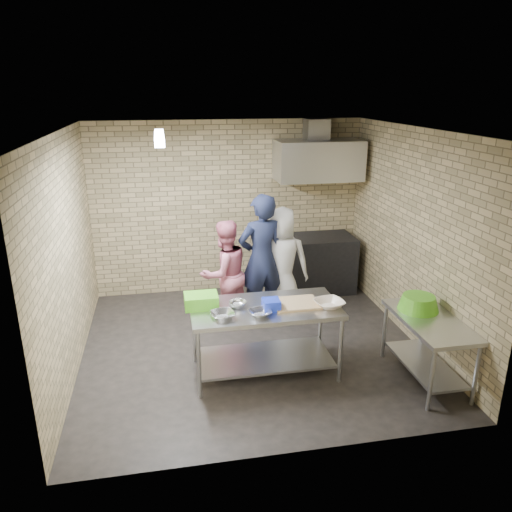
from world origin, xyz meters
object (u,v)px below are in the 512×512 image
(stove, at_px, (315,264))
(woman_white, at_px, (281,263))
(man_navy, at_px, (261,259))
(woman_pink, at_px, (225,274))
(bottle_green, at_px, (342,163))
(green_crate, at_px, (201,301))
(side_counter, at_px, (427,349))
(green_basin, at_px, (418,303))
(blue_tub, at_px, (271,305))
(prep_table, at_px, (265,339))

(stove, relative_size, woman_white, 0.75)
(man_navy, height_order, woman_pink, man_navy)
(bottle_green, distance_m, woman_pink, 2.68)
(green_crate, relative_size, woman_white, 0.23)
(side_counter, relative_size, woman_white, 0.75)
(green_crate, height_order, green_basin, green_crate)
(woman_pink, xyz_separation_m, woman_white, (0.83, 0.15, 0.05))
(green_basin, xyz_separation_m, woman_pink, (-2.02, 1.55, -0.09))
(blue_tub, distance_m, bottle_green, 3.31)
(stove, xyz_separation_m, bottle_green, (0.45, 0.24, 1.57))
(prep_table, distance_m, woman_pink, 1.39)
(side_counter, bearing_deg, blue_tub, 167.23)
(stove, xyz_separation_m, woman_white, (-0.76, -0.79, 0.35))
(stove, relative_size, woman_pink, 0.80)
(woman_pink, bearing_deg, blue_tub, 78.36)
(stove, xyz_separation_m, green_crate, (-2.00, -2.14, 0.46))
(side_counter, height_order, blue_tub, blue_tub)
(green_crate, distance_m, bottle_green, 3.60)
(green_crate, distance_m, woman_white, 1.84)
(stove, height_order, green_crate, green_crate)
(man_navy, bearing_deg, stove, -150.02)
(blue_tub, height_order, man_navy, man_navy)
(green_basin, distance_m, woman_pink, 2.55)
(blue_tub, relative_size, bottle_green, 1.23)
(prep_table, distance_m, woman_white, 1.62)
(side_counter, height_order, green_basin, green_basin)
(prep_table, bearing_deg, bottle_green, 55.00)
(stove, relative_size, man_navy, 0.66)
(prep_table, bearing_deg, man_navy, 80.35)
(bottle_green, bearing_deg, stove, -151.93)
(green_basin, distance_m, bottle_green, 2.98)
(bottle_green, bearing_deg, side_counter, -90.00)
(prep_table, relative_size, woman_pink, 1.11)
(bottle_green, distance_m, woman_white, 2.00)
(green_crate, relative_size, bottle_green, 2.46)
(green_basin, xyz_separation_m, man_navy, (-1.51, 1.57, 0.08))
(woman_white, bearing_deg, side_counter, 137.14)
(stove, height_order, bottle_green, bottle_green)
(prep_table, bearing_deg, blue_tub, -63.43)
(green_basin, height_order, man_navy, man_navy)
(green_crate, xyz_separation_m, blue_tub, (0.75, -0.22, -0.01))
(bottle_green, relative_size, woman_pink, 0.10)
(man_navy, relative_size, woman_pink, 1.23)
(side_counter, xyz_separation_m, woman_white, (-1.21, 1.96, 0.42))
(green_crate, bearing_deg, prep_table, -9.73)
(green_crate, xyz_separation_m, woman_white, (1.24, 1.35, -0.11))
(side_counter, relative_size, green_basin, 2.61)
(man_navy, bearing_deg, green_crate, 41.95)
(green_basin, bearing_deg, man_navy, 133.74)
(woman_pink, bearing_deg, man_navy, 157.17)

